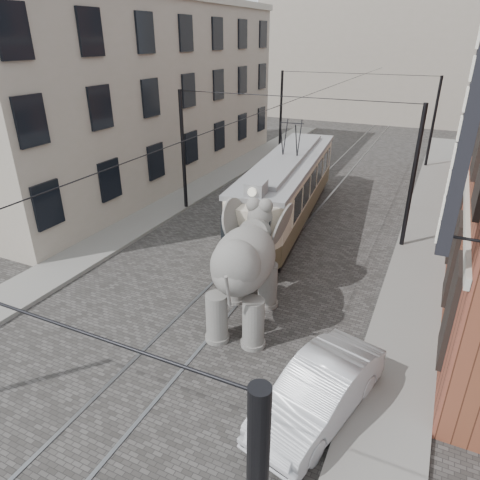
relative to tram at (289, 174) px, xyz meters
The scene contains 10 objects.
ground 7.19m from the tram, 87.62° to the right, with size 120.00×120.00×0.00m, color #45423F.
tram_rails 7.19m from the tram, 87.62° to the right, with size 1.54×80.00×0.02m, color slate, non-canonical shape.
sidewalk_right 9.53m from the tram, 47.19° to the right, with size 2.00×60.00×0.15m, color slate.
sidewalk_left 9.49m from the tram, 132.52° to the right, with size 2.00×60.00×0.15m, color slate.
stucco_building 11.49m from the tram, 163.29° to the left, with size 7.00×24.00×10.00m, color gray.
distant_block 33.54m from the tram, 89.51° to the left, with size 28.00×10.00×14.00m, color gray.
catenary 1.89m from the tram, 87.37° to the right, with size 11.00×30.20×6.00m, color black, non-canonical shape.
tram is the anchor object (origin of this frame).
elephant 8.69m from the tram, 79.52° to the right, with size 3.09×5.60×3.43m, color #625F5B, non-canonical shape.
parked_car 12.28m from the tram, 67.04° to the right, with size 1.48×4.22×1.39m, color #B3B4B9.
Camera 1 is at (6.05, -12.14, 8.22)m, focal length 32.44 mm.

